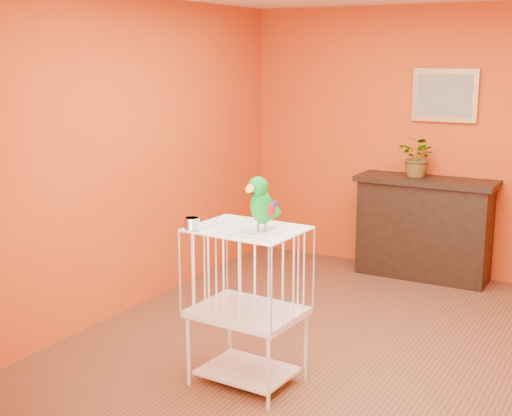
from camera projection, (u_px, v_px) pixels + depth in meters
The scene contains 8 objects.
ground at pixel (351, 351), 5.21m from camera, with size 4.50×4.50×0.00m, color brown.
room_shell at pixel (358, 136), 4.88m from camera, with size 4.50×4.50×4.50m.
console_cabinet at pixel (424, 228), 6.87m from camera, with size 1.32×0.47×0.98m.
potted_plant at pixel (417, 162), 6.74m from camera, with size 0.35×0.39×0.31m, color #26722D.
framed_picture at pixel (445, 95), 6.73m from camera, with size 0.62×0.04×0.50m.
birdcage at pixel (247, 304), 4.60m from camera, with size 0.71×0.56×1.05m.
feed_cup at pixel (192, 223), 4.46m from camera, with size 0.10×0.10×0.07m, color silver.
parrot at pixel (262, 203), 4.40m from camera, with size 0.18×0.31×0.35m.
Camera 1 is at (1.79, -4.59, 2.13)m, focal length 50.00 mm.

